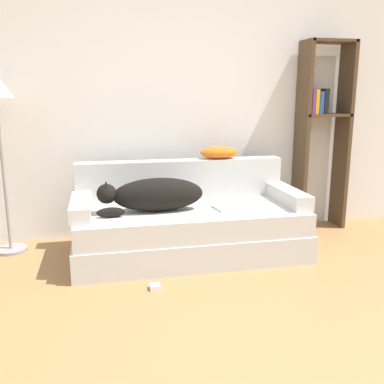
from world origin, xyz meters
name	(u,v)px	position (x,y,z in m)	size (l,w,h in m)	color
wall_back	(194,86)	(0.00, 2.51, 1.35)	(7.68, 0.06, 2.70)	white
couch	(189,232)	(-0.19, 1.85, 0.19)	(1.83, 0.85, 0.39)	silver
couch_backrest	(181,179)	(-0.19, 2.20, 0.56)	(1.79, 0.15, 0.33)	silver
couch_arm_left	(81,207)	(-1.02, 1.84, 0.45)	(0.15, 0.66, 0.12)	silver
couch_arm_right	(288,196)	(0.65, 1.84, 0.45)	(0.15, 0.66, 0.12)	silver
dog	(154,195)	(-0.48, 1.80, 0.53)	(0.82, 0.26, 0.26)	black
laptop	(236,207)	(0.18, 1.77, 0.40)	(0.38, 0.25, 0.02)	silver
throw_pillow	(219,153)	(0.16, 2.20, 0.78)	(0.34, 0.17, 0.11)	orange
bookshelf	(322,125)	(1.20, 2.33, 0.99)	(0.46, 0.26, 1.76)	#4C3823
power_adapter	(155,287)	(-0.55, 1.27, 0.02)	(0.07, 0.07, 0.03)	silver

